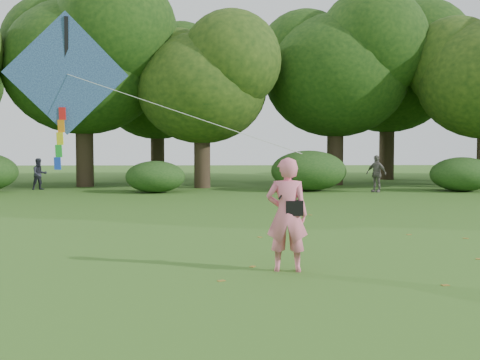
{
  "coord_description": "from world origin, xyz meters",
  "views": [
    {
      "loc": [
        -1.01,
        -9.79,
        2.23
      ],
      "look_at": [
        -0.66,
        2.0,
        1.5
      ],
      "focal_mm": 45.0,
      "sensor_mm": 36.0,
      "label": 1
    }
  ],
  "objects_px": {
    "man_kite_flyer": "(287,215)",
    "bystander_left": "(39,174)",
    "bystander_right": "(376,174)",
    "flying_kite": "(67,76)"
  },
  "relations": [
    {
      "from": "bystander_right",
      "to": "bystander_left",
      "type": "bearing_deg",
      "value": -143.13
    },
    {
      "from": "man_kite_flyer",
      "to": "flying_kite",
      "type": "relative_size",
      "value": 0.34
    },
    {
      "from": "bystander_right",
      "to": "flying_kite",
      "type": "bearing_deg",
      "value": -82.3
    },
    {
      "from": "man_kite_flyer",
      "to": "bystander_left",
      "type": "distance_m",
      "value": 20.77
    },
    {
      "from": "bystander_left",
      "to": "man_kite_flyer",
      "type": "bearing_deg",
      "value": -97.28
    },
    {
      "from": "bystander_left",
      "to": "flying_kite",
      "type": "xyz_separation_m",
      "value": [
        5.43,
        -16.0,
        2.87
      ]
    },
    {
      "from": "man_kite_flyer",
      "to": "bystander_right",
      "type": "bearing_deg",
      "value": -102.48
    },
    {
      "from": "man_kite_flyer",
      "to": "bystander_left",
      "type": "bearing_deg",
      "value": -55.0
    },
    {
      "from": "bystander_right",
      "to": "man_kite_flyer",
      "type": "bearing_deg",
      "value": -66.16
    },
    {
      "from": "man_kite_flyer",
      "to": "flying_kite",
      "type": "bearing_deg",
      "value": -21.29
    }
  ]
}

